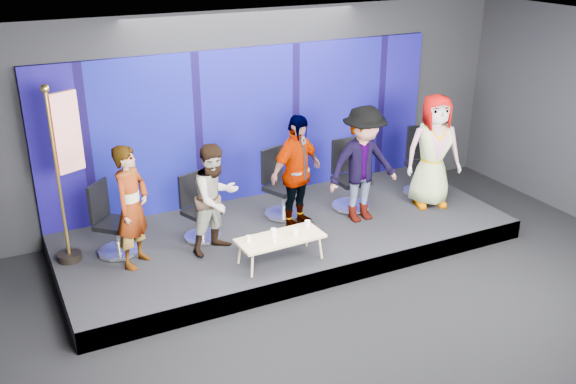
# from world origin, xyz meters

# --- Properties ---
(ground) EXTENTS (10.00, 10.00, 0.00)m
(ground) POSITION_xyz_m (0.00, 0.00, 0.00)
(ground) COLOR black
(ground) RESTS_ON ground
(room_walls) EXTENTS (10.02, 8.02, 3.51)m
(room_walls) POSITION_xyz_m (0.00, 0.00, 2.43)
(room_walls) COLOR black
(room_walls) RESTS_ON ground
(riser) EXTENTS (7.00, 3.00, 0.30)m
(riser) POSITION_xyz_m (0.00, 2.50, 0.15)
(riser) COLOR black
(riser) RESTS_ON ground
(backdrop) EXTENTS (7.00, 0.08, 2.60)m
(backdrop) POSITION_xyz_m (0.00, 3.95, 1.60)
(backdrop) COLOR #120754
(backdrop) RESTS_ON riser
(chair_a) EXTENTS (0.86, 0.86, 1.08)m
(chair_a) POSITION_xyz_m (-2.62, 2.83, 0.66)
(chair_a) COLOR silver
(chair_a) RESTS_ON riser
(panelist_a) EXTENTS (0.75, 0.75, 1.75)m
(panelist_a) POSITION_xyz_m (-2.41, 2.37, 1.18)
(panelist_a) COLOR black
(panelist_a) RESTS_ON riser
(chair_b) EXTENTS (0.73, 0.73, 1.01)m
(chair_b) POSITION_xyz_m (-1.34, 2.75, 0.63)
(chair_b) COLOR silver
(chair_b) RESTS_ON riser
(panelist_b) EXTENTS (0.96, 0.85, 1.63)m
(panelist_b) POSITION_xyz_m (-1.24, 2.26, 1.12)
(panelist_b) COLOR black
(panelist_b) RESTS_ON riser
(chair_c) EXTENTS (0.82, 0.82, 1.13)m
(chair_c) POSITION_xyz_m (0.13, 2.95, 0.67)
(chair_c) COLOR silver
(chair_c) RESTS_ON riser
(panelist_c) EXTENTS (1.16, 0.81, 1.82)m
(panelist_c) POSITION_xyz_m (0.15, 2.45, 1.21)
(panelist_c) COLOR black
(panelist_c) RESTS_ON riser
(chair_d) EXTENTS (0.66, 0.66, 1.17)m
(chair_d) POSITION_xyz_m (1.31, 2.74, 0.68)
(chair_d) COLOR silver
(chair_d) RESTS_ON riser
(panelist_d) EXTENTS (1.22, 0.70, 1.89)m
(panelist_d) POSITION_xyz_m (1.23, 2.23, 1.24)
(panelist_d) COLOR black
(panelist_d) RESTS_ON riser
(chair_e) EXTENTS (0.83, 0.83, 1.19)m
(chair_e) POSITION_xyz_m (2.79, 2.70, 0.69)
(chair_e) COLOR silver
(chair_e) RESTS_ON riser
(panelist_e) EXTENTS (1.08, 0.86, 1.92)m
(panelist_e) POSITION_xyz_m (2.60, 2.23, 1.26)
(panelist_e) COLOR black
(panelist_e) RESTS_ON riser
(coffee_table) EXTENTS (1.25, 0.56, 0.38)m
(coffee_table) POSITION_xyz_m (-0.57, 1.53, 0.65)
(coffee_table) COLOR tan
(coffee_table) RESTS_ON riser
(mug_a) EXTENTS (0.07, 0.07, 0.09)m
(mug_a) POSITION_xyz_m (-1.02, 1.60, 0.72)
(mug_a) COLOR white
(mug_a) RESTS_ON coffee_table
(mug_b) EXTENTS (0.07, 0.07, 0.09)m
(mug_b) POSITION_xyz_m (-0.71, 1.41, 0.72)
(mug_b) COLOR white
(mug_b) RESTS_ON coffee_table
(mug_c) EXTENTS (0.08, 0.08, 0.10)m
(mug_c) POSITION_xyz_m (-0.63, 1.62, 0.73)
(mug_c) COLOR white
(mug_c) RESTS_ON coffee_table
(mug_d) EXTENTS (0.08, 0.08, 0.10)m
(mug_d) POSITION_xyz_m (-0.35, 1.49, 0.73)
(mug_d) COLOR white
(mug_d) RESTS_ON coffee_table
(mug_e) EXTENTS (0.08, 0.08, 0.10)m
(mug_e) POSITION_xyz_m (-0.07, 1.66, 0.73)
(mug_e) COLOR white
(mug_e) RESTS_ON coffee_table
(flag_stand) EXTENTS (0.57, 0.36, 2.55)m
(flag_stand) POSITION_xyz_m (-3.13, 2.95, 1.65)
(flag_stand) COLOR black
(flag_stand) RESTS_ON riser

